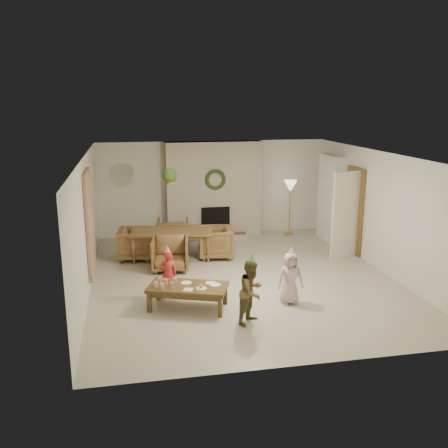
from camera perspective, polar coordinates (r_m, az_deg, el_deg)
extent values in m
plane|color=#B7B29E|center=(10.12, 2.12, -6.24)|extent=(7.00, 7.00, 0.00)
plane|color=white|center=(9.54, 2.25, 7.98)|extent=(7.00, 7.00, 0.00)
plane|color=silver|center=(13.11, -1.32, 4.17)|extent=(7.00, 0.00, 7.00)
plane|color=silver|center=(6.54, 9.24, -6.40)|extent=(7.00, 0.00, 7.00)
plane|color=silver|center=(9.54, -15.65, -0.18)|extent=(0.00, 7.00, 7.00)
plane|color=silver|center=(10.83, 17.84, 1.34)|extent=(0.00, 7.00, 7.00)
cube|color=#591718|center=(12.92, -1.17, 4.01)|extent=(2.50, 0.40, 2.50)
cube|color=brown|center=(12.85, -0.87, -1.49)|extent=(1.60, 0.30, 0.12)
cube|color=black|center=(12.91, -1.01, 0.38)|extent=(0.75, 0.12, 0.75)
torus|color=#213E17|center=(12.65, -0.99, 5.17)|extent=(0.54, 0.10, 0.54)
cylinder|color=gold|center=(13.39, 7.54, -1.16)|extent=(0.28, 0.28, 0.03)
cylinder|color=gold|center=(13.23, 7.63, 1.66)|extent=(0.03, 0.03, 1.33)
cone|color=beige|center=(13.11, 7.72, 4.39)|extent=(0.35, 0.35, 0.30)
cube|color=white|center=(12.81, 12.26, 2.92)|extent=(0.30, 1.00, 2.20)
cube|color=white|center=(12.94, 12.03, 0.09)|extent=(0.30, 0.92, 0.03)
cube|color=white|center=(12.85, 12.12, 1.82)|extent=(0.30, 0.92, 0.03)
cube|color=white|center=(12.77, 12.21, 3.58)|extent=(0.30, 0.92, 0.03)
cube|color=white|center=(12.71, 12.31, 5.35)|extent=(0.30, 0.92, 0.03)
cube|color=#A71E23|center=(12.76, 12.24, 0.54)|extent=(0.20, 0.40, 0.24)
cube|color=navy|center=(12.86, 11.98, 2.48)|extent=(0.20, 0.44, 0.24)
cube|color=#A57023|center=(12.65, 12.34, 4.07)|extent=(0.20, 0.36, 0.22)
cube|color=brown|center=(11.90, 14.84, 1.52)|extent=(0.05, 0.86, 2.04)
cube|color=beige|center=(11.40, 13.93, 0.94)|extent=(0.77, 0.32, 2.00)
cube|color=tan|center=(9.73, -15.33, 0.12)|extent=(0.06, 1.20, 2.00)
imported|color=brown|center=(11.30, -6.10, -2.38)|extent=(1.95, 1.25, 0.65)
imported|color=brown|center=(10.52, -6.27, -3.45)|extent=(0.85, 0.87, 0.71)
imported|color=brown|center=(12.07, -5.96, -1.14)|extent=(0.85, 0.87, 0.71)
imported|color=brown|center=(11.36, -10.17, -2.27)|extent=(0.87, 0.85, 0.71)
imported|color=brown|center=(11.30, -0.98, -2.13)|extent=(0.87, 0.85, 0.71)
cylinder|color=tan|center=(10.85, -6.35, 6.79)|extent=(0.01, 0.01, 0.70)
cylinder|color=#A85E36|center=(10.90, -6.30, 4.97)|extent=(0.16, 0.16, 0.12)
sphere|color=#274717|center=(10.88, -6.32, 5.59)|extent=(0.32, 0.32, 0.32)
cube|color=brown|center=(8.59, -4.23, -7.33)|extent=(1.50, 1.09, 0.06)
cube|color=brown|center=(8.62, -4.22, -7.78)|extent=(1.37, 0.96, 0.08)
cube|color=brown|center=(8.58, -8.66, -8.99)|extent=(0.09, 0.09, 0.35)
cube|color=brown|center=(8.31, -0.46, -9.61)|extent=(0.09, 0.09, 0.35)
cube|color=brown|center=(9.06, -7.62, -7.66)|extent=(0.09, 0.09, 0.35)
cube|color=brown|center=(8.81, 0.13, -8.18)|extent=(0.09, 0.09, 0.35)
cylinder|color=silver|center=(8.55, -7.89, -6.98)|extent=(0.09, 0.09, 0.09)
cylinder|color=silver|center=(8.74, -7.50, -6.50)|extent=(0.09, 0.09, 0.09)
cylinder|color=silver|center=(8.47, -7.18, -7.16)|extent=(0.09, 0.09, 0.09)
cylinder|color=silver|center=(8.66, -6.80, -6.67)|extent=(0.09, 0.09, 0.09)
cylinder|color=silver|center=(8.51, -6.07, -7.03)|extent=(0.09, 0.09, 0.09)
cylinder|color=silver|center=(8.70, -5.72, -6.54)|extent=(0.09, 0.09, 0.09)
cylinder|color=white|center=(8.70, -4.38, -6.80)|extent=(0.24, 0.24, 0.01)
cylinder|color=white|center=(8.43, -2.66, -7.47)|extent=(0.24, 0.24, 0.01)
cylinder|color=white|center=(8.58, -1.01, -7.05)|extent=(0.24, 0.24, 0.01)
sphere|color=tan|center=(8.42, -2.66, -7.22)|extent=(0.09, 0.09, 0.07)
cube|color=#FFBBD2|center=(8.40, -4.17, -7.59)|extent=(0.20, 0.20, 0.01)
cube|color=#FFBBD2|center=(8.68, -1.60, -6.82)|extent=(0.20, 0.20, 0.01)
imported|color=#AE2625|center=(9.03, -6.51, -5.86)|extent=(0.33, 0.23, 0.89)
cone|color=#F0B250|center=(8.88, -6.59, -2.92)|extent=(0.15, 0.15, 0.17)
imported|color=brown|center=(8.01, 3.24, -7.82)|extent=(0.65, 0.65, 1.06)
cone|color=#4EB65D|center=(7.82, 3.29, -3.96)|extent=(0.16, 0.16, 0.17)
imported|color=beige|center=(8.82, 7.70, -6.25)|extent=(0.47, 0.31, 0.94)
cone|color=#ADAEB3|center=(8.65, 7.81, -3.09)|extent=(0.14, 0.14, 0.17)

